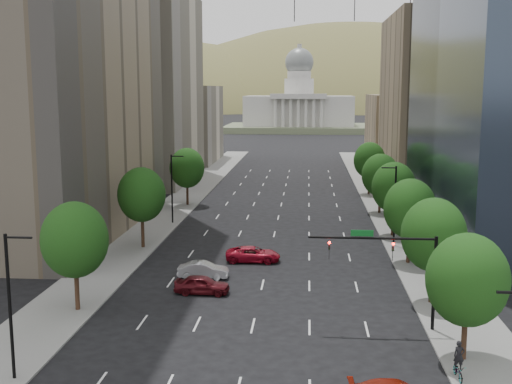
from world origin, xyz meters
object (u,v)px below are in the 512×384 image
(car_maroon, at_px, (202,285))
(cyclist, at_px, (458,366))
(traffic_signal, at_px, (400,261))
(car_red_far, at_px, (253,254))
(car_silver, at_px, (203,270))
(capitol, at_px, (299,110))

(car_maroon, bearing_deg, cyclist, -128.56)
(traffic_signal, bearing_deg, car_red_far, 124.37)
(car_maroon, xyz_separation_m, car_red_far, (3.46, 10.53, -0.04))
(car_maroon, distance_m, car_silver, 4.51)
(car_maroon, height_order, car_red_far, car_maroon)
(traffic_signal, xyz_separation_m, car_red_far, (-12.03, 17.59, -4.41))
(capitol, bearing_deg, car_red_far, -90.43)
(car_maroon, xyz_separation_m, cyclist, (17.96, -15.02, 0.14))
(traffic_signal, distance_m, car_silver, 20.30)
(car_maroon, bearing_deg, capitol, 0.02)
(capitol, relative_size, car_maroon, 12.75)
(car_red_far, xyz_separation_m, cyclist, (14.50, -25.56, 0.18))
(car_maroon, bearing_deg, car_silver, 9.40)
(car_maroon, relative_size, car_silver, 1.01)
(car_maroon, height_order, car_silver, car_maroon)
(car_red_far, bearing_deg, car_maroon, 161.08)
(car_red_far, bearing_deg, car_silver, 145.25)
(car_maroon, relative_size, car_red_far, 0.86)
(car_silver, bearing_deg, capitol, -3.00)
(car_silver, bearing_deg, traffic_signal, -127.02)
(traffic_signal, xyz_separation_m, capitol, (-10.53, 219.71, 3.40))
(car_silver, height_order, cyclist, cyclist)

